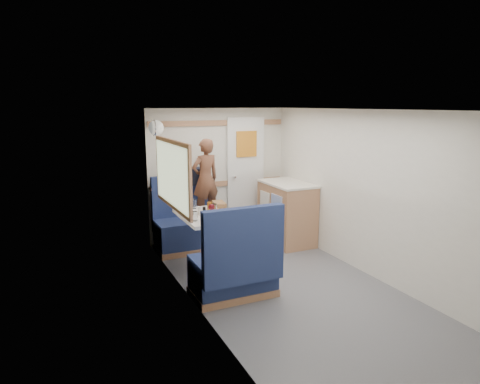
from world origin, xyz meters
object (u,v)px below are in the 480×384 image
beer_glass (210,206)px  bread_loaf (219,206)px  dome_light (156,128)px  cheese_block (222,214)px  bench_near (235,271)px  duffel_bag (185,177)px  bench_far (187,229)px  dinette_table (207,227)px  person (205,179)px  tumbler_left (195,216)px  pepper_grinder (204,211)px  salt_grinder (199,211)px  galley_counter (287,212)px  orange_fruit (218,211)px  tumbler_right (214,209)px  tumbler_mid (193,204)px  tray (221,218)px  wine_glass (211,208)px

beer_glass → bread_loaf: (0.11, -0.06, 0.00)m
dome_light → cheese_block: (0.53, -1.01, -0.99)m
bench_near → duffel_bag: duffel_bag is taller
bench_far → beer_glass: size_ratio=10.42×
dinette_table → person: 0.96m
tumbler_left → beer_glass: tumbler_left is taller
dinette_table → pepper_grinder: size_ratio=8.88×
beer_glass → dinette_table: bearing=-118.4°
salt_grinder → galley_counter: bearing=18.2°
tumbler_left → beer_glass: bearing=50.9°
bench_far → dome_light: dome_light is taller
bench_far → bread_loaf: (0.23, -0.71, 0.47)m
orange_fruit → tumbler_right: bearing=97.5°
dome_light → tumbler_left: size_ratio=1.82×
orange_fruit → duffel_bag: bearing=91.8°
bench_far → person: person is taller
salt_grinder → bread_loaf: 0.33m
tumbler_left → tumbler_mid: size_ratio=0.92×
tumbler_right → beer_glass: 0.20m
person → tumbler_mid: 0.58m
galley_counter → person: size_ratio=0.81×
person → beer_glass: size_ratio=11.30×
duffel_bag → tray: 1.42m
galley_counter → wine_glass: size_ratio=5.48×
bread_loaf → dinette_table: bearing=-145.2°
pepper_grinder → tumbler_right: bearing=9.0°
galley_counter → tumbler_mid: size_ratio=7.73×
orange_fruit → beer_glass: bearing=89.8°
tumbler_mid → dinette_table: bearing=-82.6°
pepper_grinder → beer_glass: bearing=55.3°
tumbler_right → salt_grinder: size_ratio=1.21×
wine_glass → beer_glass: bearing=72.8°
beer_glass → salt_grinder: bearing=-138.5°
wine_glass → tray: bearing=-59.9°
dome_light → pepper_grinder: (0.35, -0.85, -0.98)m
dome_light → orange_fruit: bearing=-61.5°
bench_far → cheese_block: bearing=-82.5°
bench_far → galley_counter: (1.47, -0.31, 0.17)m
dome_light → salt_grinder: (0.31, -0.81, -0.98)m
duffel_bag → bread_loaf: duffel_bag is taller
tumbler_mid → beer_glass: 0.23m
bench_near → dome_light: bearing=102.8°
tray → wine_glass: (-0.07, 0.12, 0.11)m
duffel_bag → bread_loaf: 1.01m
bench_far → tumbler_left: bearing=-101.9°
pepper_grinder → salt_grinder: pepper_grinder is taller
bench_far → tumbler_right: size_ratio=8.72×
orange_fruit → tumbler_left: (-0.34, -0.12, 0.00)m
dome_light → wine_glass: bearing=-68.5°
person → bread_loaf: (-0.05, -0.64, -0.25)m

